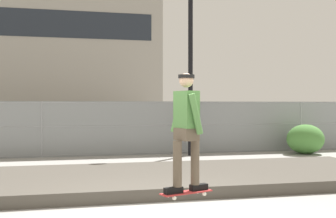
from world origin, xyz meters
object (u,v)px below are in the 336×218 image
street_lamp (190,32)px  parked_car_mid (147,127)px  skateboard (186,193)px  parked_car_far (278,125)px  skater (186,125)px  shrub_left (305,139)px

street_lamp → parked_car_mid: bearing=109.9°
skateboard → parked_car_mid: parked_car_mid is taller
skateboard → parked_car_far: parked_car_far is taller
street_lamp → parked_car_far: 6.65m
street_lamp → parked_car_mid: street_lamp is taller
street_lamp → parked_car_far: bearing=31.8°
skateboard → skater: (0.00, -0.00, 1.00)m
skater → parked_car_mid: (1.13, 10.41, -0.60)m
parked_car_far → skateboard: bearing=-123.7°
parked_car_mid → skateboard: bearing=-96.2°
skateboard → shrub_left: bearing=48.6°
parked_car_mid → shrub_left: (5.11, -3.33, -0.32)m
street_lamp → parked_car_far: size_ratio=1.53×
skater → shrub_left: 9.48m
skateboard → shrub_left: (6.25, 7.08, 0.08)m
parked_car_far → parked_car_mid: bearing=-178.5°
skateboard → skater: size_ratio=0.47×
skater → skateboard: bearing=90.0°
parked_car_far → street_lamp: bearing=-148.2°
parked_car_mid → shrub_left: bearing=-33.1°
skateboard → parked_car_far: 12.70m
parked_car_mid → street_lamp: bearing=-70.1°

